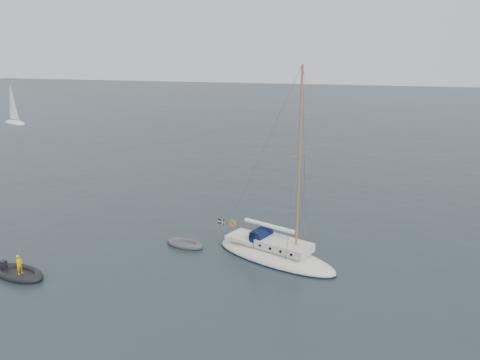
# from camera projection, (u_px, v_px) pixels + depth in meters

# --- Properties ---
(ground) EXTENTS (300.00, 300.00, 0.00)m
(ground) POSITION_uv_depth(u_px,v_px,m) (266.00, 260.00, 29.68)
(ground) COLOR black
(ground) RESTS_ON ground
(sailboat) EXTENTS (8.89, 2.67, 12.66)m
(sailboat) POSITION_uv_depth(u_px,v_px,m) (275.00, 245.00, 29.49)
(sailboat) COLOR beige
(sailboat) RESTS_ON ground
(dinghy) EXTENTS (2.77, 1.25, 0.40)m
(dinghy) POSITION_uv_depth(u_px,v_px,m) (185.00, 244.00, 31.67)
(dinghy) COLOR #444448
(dinghy) RESTS_ON ground
(rib) EXTENTS (3.69, 1.68, 1.41)m
(rib) POSITION_uv_depth(u_px,v_px,m) (18.00, 273.00, 27.48)
(rib) COLOR black
(rib) RESTS_ON ground
(distant_yacht_a) EXTENTS (6.13, 3.27, 8.12)m
(distant_yacht_a) POSITION_uv_depth(u_px,v_px,m) (12.00, 104.00, 82.34)
(distant_yacht_a) COLOR white
(distant_yacht_a) RESTS_ON ground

